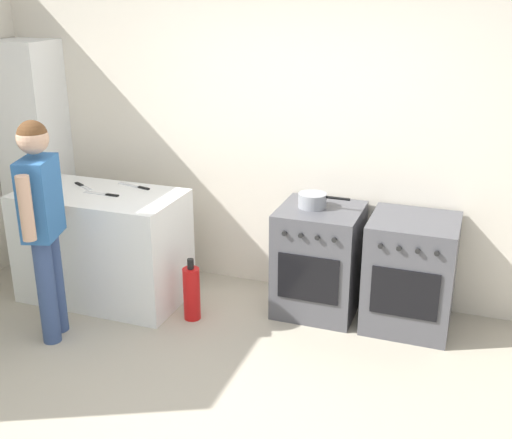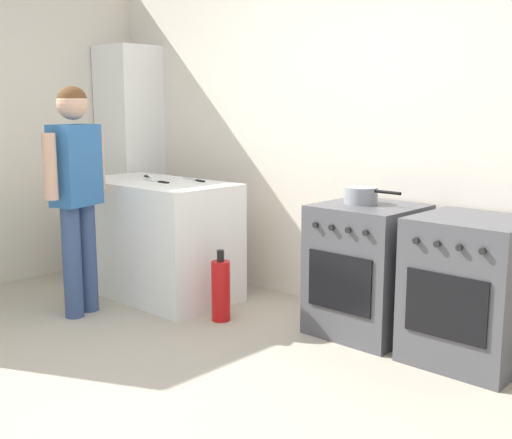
% 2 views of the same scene
% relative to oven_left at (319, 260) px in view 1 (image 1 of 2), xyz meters
% --- Properties ---
extents(ground_plane, '(8.00, 8.00, 0.00)m').
position_rel_oven_left_xyz_m(ground_plane, '(-0.35, -1.58, -0.43)').
color(ground_plane, '#ADA38E').
extents(back_wall, '(6.00, 0.10, 2.60)m').
position_rel_oven_left_xyz_m(back_wall, '(-0.35, 0.37, 0.87)').
color(back_wall, silver).
rests_on(back_wall, ground).
extents(counter_unit, '(1.30, 0.70, 0.90)m').
position_rel_oven_left_xyz_m(counter_unit, '(-1.70, -0.38, 0.02)').
color(counter_unit, white).
rests_on(counter_unit, ground).
extents(oven_left, '(0.62, 0.62, 0.85)m').
position_rel_oven_left_xyz_m(oven_left, '(0.00, 0.00, 0.00)').
color(oven_left, '#4C4C51').
rests_on(oven_left, ground).
extents(oven_right, '(0.63, 0.62, 0.85)m').
position_rel_oven_left_xyz_m(oven_right, '(0.70, 0.00, 0.00)').
color(oven_right, '#4C4C51').
rests_on(oven_right, ground).
extents(pot, '(0.40, 0.22, 0.11)m').
position_rel_oven_left_xyz_m(pot, '(-0.07, 0.01, 0.48)').
color(pot, gray).
rests_on(pot, oven_left).
extents(knife_chef, '(0.31, 0.04, 0.01)m').
position_rel_oven_left_xyz_m(knife_chef, '(-1.65, -0.40, 0.48)').
color(knife_chef, silver).
rests_on(knife_chef, counter_unit).
extents(knife_utility, '(0.23, 0.15, 0.01)m').
position_rel_oven_left_xyz_m(knife_utility, '(-1.91, -0.27, 0.48)').
color(knife_utility, silver).
rests_on(knife_utility, counter_unit).
extents(knife_carving, '(0.33, 0.11, 0.01)m').
position_rel_oven_left_xyz_m(knife_carving, '(-1.51, -0.13, 0.48)').
color(knife_carving, silver).
rests_on(knife_carving, counter_unit).
extents(person, '(0.29, 0.55, 1.61)m').
position_rel_oven_left_xyz_m(person, '(-1.71, -1.05, 0.53)').
color(person, '#384C7A').
rests_on(person, ground).
extents(fire_extinguisher, '(0.13, 0.13, 0.50)m').
position_rel_oven_left_xyz_m(fire_extinguisher, '(-0.87, -0.48, -0.21)').
color(fire_extinguisher, red).
rests_on(fire_extinguisher, ground).
extents(larder_cabinet, '(0.48, 0.44, 2.00)m').
position_rel_oven_left_xyz_m(larder_cabinet, '(-2.65, 0.10, 0.57)').
color(larder_cabinet, white).
rests_on(larder_cabinet, ground).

